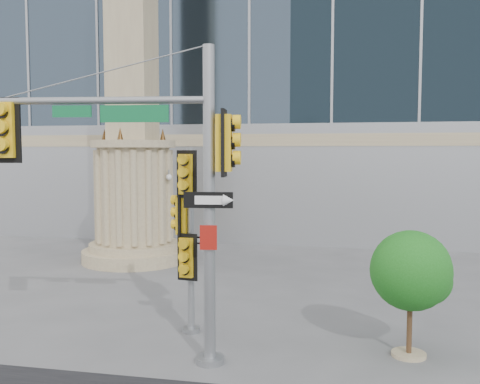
# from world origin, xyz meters

# --- Properties ---
(ground) EXTENTS (120.00, 120.00, 0.00)m
(ground) POSITION_xyz_m (0.00, 0.00, 0.00)
(ground) COLOR #545456
(ground) RESTS_ON ground
(monument) EXTENTS (4.40, 4.40, 16.60)m
(monument) POSITION_xyz_m (-6.00, 9.00, 5.52)
(monument) COLOR #9E896B
(monument) RESTS_ON ground
(main_signal_pole) EXTENTS (5.34, 1.13, 6.89)m
(main_signal_pole) POSITION_xyz_m (-1.30, -1.15, 4.27)
(main_signal_pole) COLOR slate
(main_signal_pole) RESTS_ON ground
(secondary_signal_pole) EXTENTS (0.82, 0.67, 4.74)m
(secondary_signal_pole) POSITION_xyz_m (-1.12, 0.77, 2.79)
(secondary_signal_pole) COLOR slate
(secondary_signal_pole) RESTS_ON ground
(street_tree) EXTENTS (1.85, 1.81, 2.88)m
(street_tree) POSITION_xyz_m (4.29, 0.30, 1.90)
(street_tree) COLOR #9E896B
(street_tree) RESTS_ON ground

